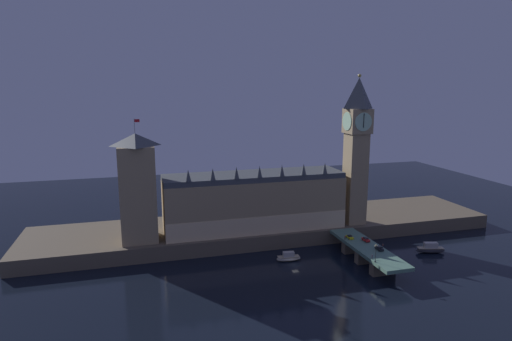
% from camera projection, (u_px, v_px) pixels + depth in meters
% --- Properties ---
extents(ground_plane, '(400.00, 400.00, 0.00)m').
position_uv_depth(ground_plane, '(296.00, 265.00, 170.67)').
color(ground_plane, black).
extents(embankment, '(220.00, 42.00, 6.52)m').
position_uv_depth(embankment, '(267.00, 227.00, 206.92)').
color(embankment, brown).
rests_on(embankment, ground_plane).
extents(parliament_hall, '(80.98, 21.60, 30.51)m').
position_uv_depth(parliament_hall, '(254.00, 201.00, 194.14)').
color(parliament_hall, tan).
rests_on(parliament_hall, embankment).
extents(clock_tower, '(10.98, 11.09, 69.36)m').
position_uv_depth(clock_tower, '(356.00, 146.00, 197.28)').
color(clock_tower, tan).
rests_on(clock_tower, embankment).
extents(victoria_tower, '(14.77, 14.77, 51.14)m').
position_uv_depth(victoria_tower, '(138.00, 188.00, 176.64)').
color(victoria_tower, tan).
rests_on(victoria_tower, embankment).
extents(bridge, '(11.36, 46.00, 6.77)m').
position_uv_depth(bridge, '(367.00, 251.00, 172.71)').
color(bridge, slate).
rests_on(bridge, ground_plane).
extents(car_northbound_lead, '(1.96, 3.86, 1.43)m').
position_uv_depth(car_northbound_lead, '(350.00, 237.00, 181.43)').
color(car_northbound_lead, yellow).
rests_on(car_northbound_lead, bridge).
extents(car_southbound_lead, '(2.01, 3.86, 1.53)m').
position_uv_depth(car_southbound_lead, '(379.00, 248.00, 168.56)').
color(car_southbound_lead, black).
rests_on(car_southbound_lead, bridge).
extents(car_southbound_trail, '(1.95, 3.93, 1.52)m').
position_uv_depth(car_southbound_trail, '(366.00, 239.00, 178.40)').
color(car_southbound_trail, red).
rests_on(car_southbound_trail, bridge).
extents(pedestrian_near_rail, '(0.38, 0.38, 1.79)m').
position_uv_depth(pedestrian_near_rail, '(372.00, 257.00, 159.63)').
color(pedestrian_near_rail, black).
rests_on(pedestrian_near_rail, bridge).
extents(pedestrian_mid_walk, '(0.38, 0.38, 1.78)m').
position_uv_depth(pedestrian_mid_walk, '(383.00, 246.00, 170.54)').
color(pedestrian_mid_walk, black).
rests_on(pedestrian_mid_walk, bridge).
extents(pedestrian_far_rail, '(0.38, 0.38, 1.83)m').
position_uv_depth(pedestrian_far_rail, '(345.00, 237.00, 180.16)').
color(pedestrian_far_rail, black).
rests_on(pedestrian_far_rail, bridge).
extents(street_lamp_near, '(1.34, 0.60, 6.94)m').
position_uv_depth(street_lamp_near, '(376.00, 251.00, 156.14)').
color(street_lamp_near, '#2D3333').
rests_on(street_lamp_near, bridge).
extents(boat_upstream, '(10.38, 4.49, 3.81)m').
position_uv_depth(boat_upstream, '(289.00, 258.00, 175.01)').
color(boat_upstream, '#B2A893').
rests_on(boat_upstream, ground_plane).
extents(boat_downstream, '(12.87, 6.80, 4.65)m').
position_uv_depth(boat_downstream, '(430.00, 249.00, 183.40)').
color(boat_downstream, '#28282D').
rests_on(boat_downstream, ground_plane).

